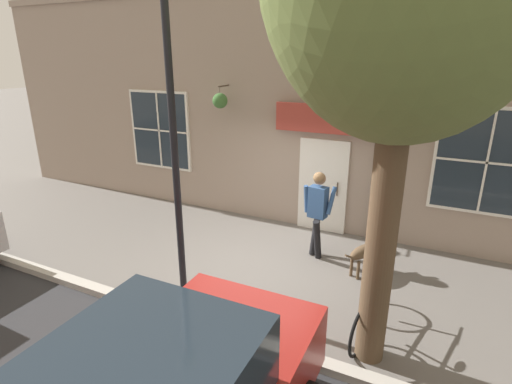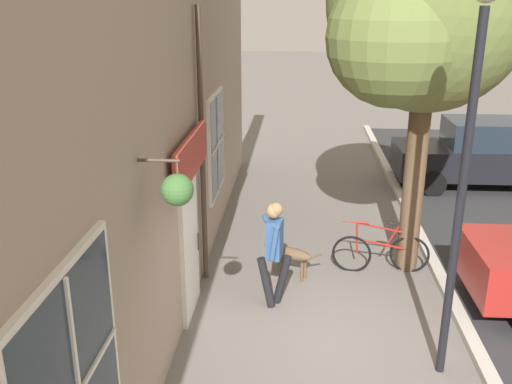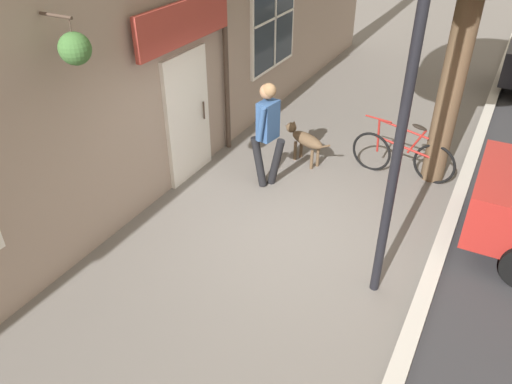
{
  "view_description": "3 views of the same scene",
  "coord_description": "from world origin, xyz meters",
  "views": [
    {
      "loc": [
        6.06,
        2.88,
        3.82
      ],
      "look_at": [
        -1.01,
        -0.56,
        1.1
      ],
      "focal_mm": 28.0,
      "sensor_mm": 36.0,
      "label": 1
    },
    {
      "loc": [
        -0.55,
        -7.3,
        4.73
      ],
      "look_at": [
        -1.25,
        1.9,
        1.55
      ],
      "focal_mm": 40.0,
      "sensor_mm": 36.0,
      "label": 2
    },
    {
      "loc": [
        2.26,
        -5.45,
        4.39
      ],
      "look_at": [
        -0.33,
        -0.59,
        0.82
      ],
      "focal_mm": 35.0,
      "sensor_mm": 36.0,
      "label": 3
    }
  ],
  "objects": [
    {
      "name": "dog_on_leash",
      "position": [
        -0.65,
        1.82,
        0.44
      ],
      "size": [
        1.04,
        0.51,
        0.66
      ],
      "color": "brown",
      "rests_on": "ground_plane"
    },
    {
      "name": "pedestrian_walking",
      "position": [
        -0.88,
        0.82,
        1.06
      ],
      "size": [
        0.57,
        0.6,
        1.75
      ],
      "color": "black",
      "rests_on": "ground_plane"
    },
    {
      "name": "ground_plane",
      "position": [
        0.0,
        0.0,
        0.0
      ],
      "size": [
        90.0,
        90.0,
        0.0
      ],
      "primitive_type": "plane",
      "color": "#66605B"
    },
    {
      "name": "storefront_facade",
      "position": [
        -2.34,
        0.0,
        2.64
      ],
      "size": [
        0.95,
        18.0,
        5.28
      ],
      "color": "gray",
      "rests_on": "ground_plane"
    },
    {
      "name": "leaning_bicycle",
      "position": [
        0.98,
        2.16,
        0.38
      ],
      "size": [
        1.74,
        0.22,
        1.01
      ],
      "color": "black",
      "rests_on": "ground_plane"
    },
    {
      "name": "street_lamp",
      "position": [
        1.41,
        -0.72,
        3.24
      ],
      "size": [
        0.32,
        0.32,
        4.97
      ],
      "color": "black",
      "rests_on": "ground_plane"
    }
  ]
}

